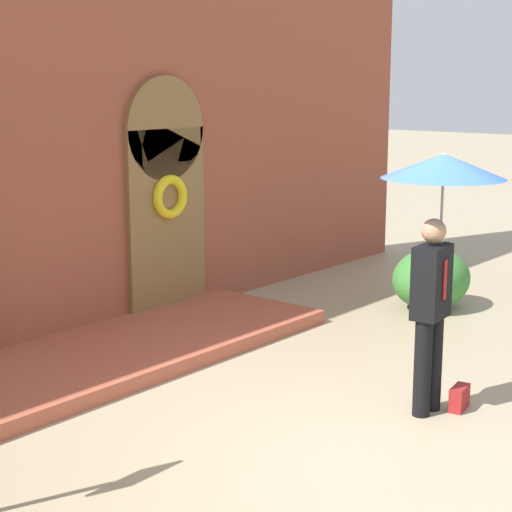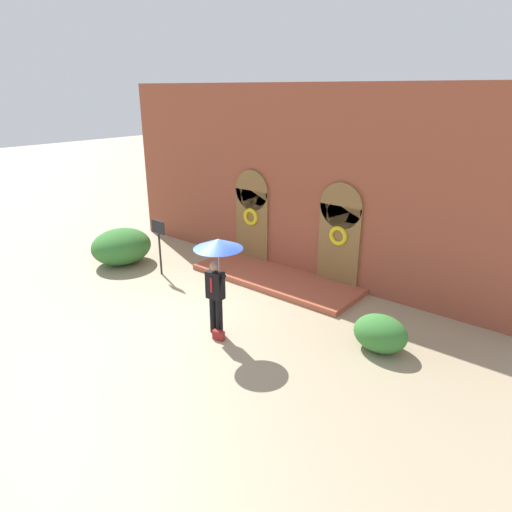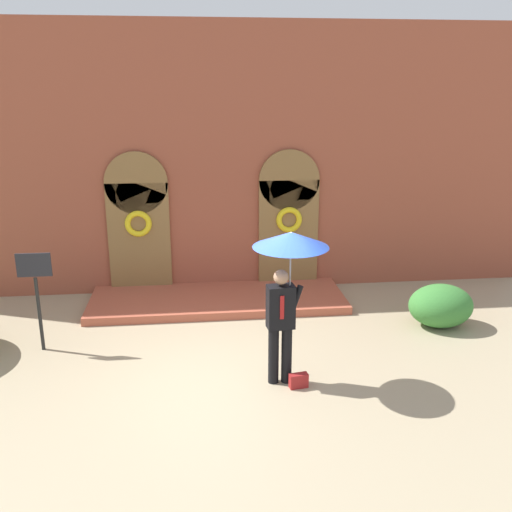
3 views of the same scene
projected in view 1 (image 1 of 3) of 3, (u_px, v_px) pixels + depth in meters
The scene contains 5 objects.
ground_plane at pixel (354, 431), 7.43m from camera, with size 80.00×80.00×0.00m, color tan.
building_facade at pixel (45, 109), 9.49m from camera, with size 14.00×2.30×5.60m.
person_with_umbrella at pixel (440, 205), 7.54m from camera, with size 1.10×1.10×2.36m.
handbag at pixel (459, 398), 7.89m from camera, with size 0.28×0.12×0.22m, color maroon.
shrub_right at pixel (431, 279), 11.34m from camera, with size 1.20×0.97×0.81m, color #387A33.
Camera 1 is at (-5.90, -3.80, 2.99)m, focal length 60.00 mm.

